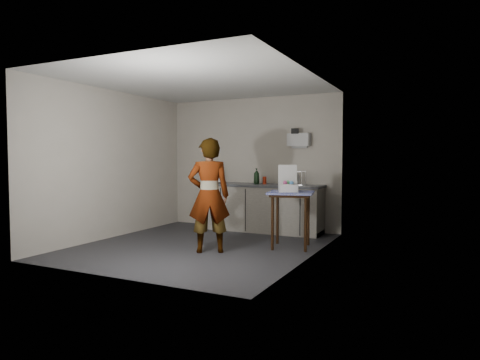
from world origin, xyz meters
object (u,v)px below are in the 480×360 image
at_px(standing_man, 209,195).
at_px(dark_bottle, 257,178).
at_px(soap_bottle, 257,176).
at_px(soda_can, 264,180).
at_px(paper_towel, 220,176).
at_px(bakery_box, 288,186).
at_px(side_table, 291,199).
at_px(kitchen_counter, 265,209).
at_px(dish_rack, 295,182).

bearing_deg(standing_man, dark_bottle, -119.58).
bearing_deg(soap_bottle, soda_can, 33.30).
height_order(paper_towel, bakery_box, bakery_box).
bearing_deg(soap_bottle, side_table, -45.89).
distance_m(soda_can, dark_bottle, 0.15).
distance_m(soap_bottle, paper_towel, 0.83).
xyz_separation_m(kitchen_counter, bakery_box, (0.89, -1.19, 0.55)).
xyz_separation_m(dark_bottle, dish_rack, (0.74, 0.03, -0.05)).
height_order(side_table, standing_man, standing_man).
distance_m(kitchen_counter, soap_bottle, 0.65).
xyz_separation_m(dish_rack, bakery_box, (0.31, -1.23, 0.01)).
distance_m(dark_bottle, bakery_box, 1.59).
relative_size(soap_bottle, soda_can, 2.13).
height_order(paper_towel, dish_rack, paper_towel).
xyz_separation_m(soap_bottle, soda_can, (0.13, 0.08, -0.08)).
relative_size(side_table, dish_rack, 2.40).
xyz_separation_m(soda_can, dark_bottle, (-0.15, -0.00, 0.04)).
height_order(kitchen_counter, standing_man, standing_man).
distance_m(kitchen_counter, dish_rack, 0.80).
xyz_separation_m(kitchen_counter, paper_towel, (-0.96, -0.03, 0.61)).
distance_m(standing_man, soap_bottle, 1.97).
bearing_deg(kitchen_counter, soap_bottle, -154.06).
bearing_deg(dish_rack, dark_bottle, -177.93).
distance_m(dish_rack, bakery_box, 1.26).
height_order(soap_bottle, soda_can, soap_bottle).
bearing_deg(paper_towel, bakery_box, -32.04).
xyz_separation_m(kitchen_counter, side_table, (0.94, -1.18, 0.34)).
relative_size(dish_rack, bakery_box, 0.88).
bearing_deg(dark_bottle, soda_can, 1.60).
relative_size(soda_can, dark_bottle, 0.66).
distance_m(soda_can, paper_towel, 0.95).
bearing_deg(soda_can, paper_towel, -177.37).
bearing_deg(soap_bottle, dish_rack, 8.39).
relative_size(standing_man, paper_towel, 6.16).
relative_size(kitchen_counter, standing_man, 1.32).
bearing_deg(standing_man, bakery_box, -170.94).
bearing_deg(dish_rack, paper_towel, -177.54).
bearing_deg(paper_towel, soap_bottle, -2.80).
bearing_deg(standing_man, paper_towel, -98.05).
bearing_deg(soda_can, standing_man, -91.14).
distance_m(kitchen_counter, side_table, 1.55).
distance_m(standing_man, dish_rack, 2.16).
xyz_separation_m(soda_can, bakery_box, (0.90, -1.20, -0.01)).
xyz_separation_m(standing_man, paper_towel, (-0.91, 2.00, 0.19)).
relative_size(kitchen_counter, dish_rack, 6.11).
bearing_deg(dish_rack, soda_can, -177.82).
distance_m(side_table, paper_towel, 2.24).
bearing_deg(side_table, dish_rack, 93.97).
xyz_separation_m(paper_towel, dish_rack, (1.55, 0.07, -0.07)).
bearing_deg(soda_can, dark_bottle, -178.40).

